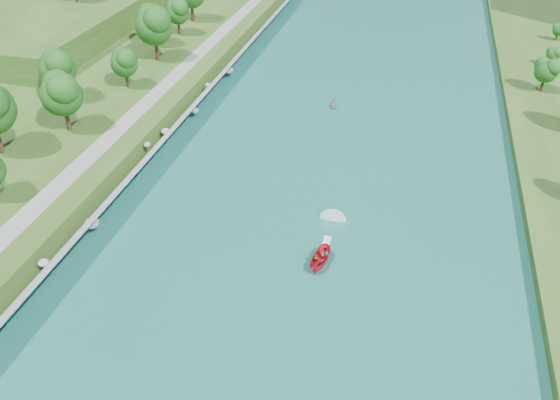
# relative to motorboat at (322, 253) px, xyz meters

# --- Properties ---
(ground) EXTENTS (260.00, 260.00, 0.00)m
(ground) POSITION_rel_motorboat_xyz_m (-3.34, -6.58, -0.90)
(ground) COLOR #2D5119
(ground) RESTS_ON ground
(river_water) EXTENTS (55.00, 240.00, 0.10)m
(river_water) POSITION_rel_motorboat_xyz_m (-3.34, 13.42, -0.85)
(river_water) COLOR #19625E
(river_water) RESTS_ON ground
(berm_west) EXTENTS (45.00, 240.00, 3.50)m
(berm_west) POSITION_rel_motorboat_xyz_m (-53.34, 13.42, 0.85)
(berm_west) COLOR #2D5119
(berm_west) RESTS_ON ground
(riprap_bank) EXTENTS (4.10, 236.00, 4.20)m
(riprap_bank) POSITION_rel_motorboat_xyz_m (-29.20, 12.85, 0.90)
(riprap_bank) COLOR slate
(riprap_bank) RESTS_ON ground
(riverside_path) EXTENTS (3.00, 200.00, 0.10)m
(riverside_path) POSITION_rel_motorboat_xyz_m (-35.84, 13.42, 2.65)
(riverside_path) COLOR gray
(riverside_path) RESTS_ON berm_west
(motorboat) EXTENTS (3.60, 19.23, 2.15)m
(motorboat) POSITION_rel_motorboat_xyz_m (0.00, 0.00, 0.00)
(motorboat) COLOR red
(motorboat) RESTS_ON river_water
(raft) EXTENTS (2.19, 2.79, 1.49)m
(raft) POSITION_rel_motorboat_xyz_m (-5.99, 41.19, -0.47)
(raft) COLOR gray
(raft) RESTS_ON river_water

